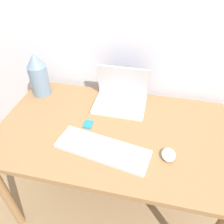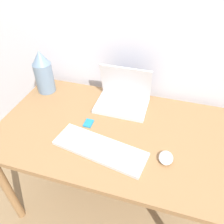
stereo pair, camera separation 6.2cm
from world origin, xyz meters
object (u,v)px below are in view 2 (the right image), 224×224
at_px(mouse, 166,158).
at_px(vase, 43,72).
at_px(mp3_player, 89,123).
at_px(laptop, 123,97).
at_px(keyboard, 100,148).

height_order(mouse, vase, vase).
height_order(vase, mp3_player, vase).
distance_m(laptop, mp3_player, 0.27).
bearing_deg(keyboard, mp3_player, 127.50).
xyz_separation_m(vase, mp3_player, (0.39, -0.23, -0.13)).
xyz_separation_m(laptop, mouse, (0.30, -0.36, -0.04)).
bearing_deg(laptop, mouse, -50.27).
bearing_deg(mouse, keyboard, -174.60).
distance_m(laptop, mouse, 0.47).
bearing_deg(laptop, mp3_player, -120.92).
relative_size(keyboard, mouse, 5.73).
height_order(keyboard, mp3_player, keyboard).
xyz_separation_m(mouse, mp3_player, (-0.44, 0.13, -0.01)).
bearing_deg(mp3_player, keyboard, -52.50).
relative_size(mouse, mp3_player, 1.37).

